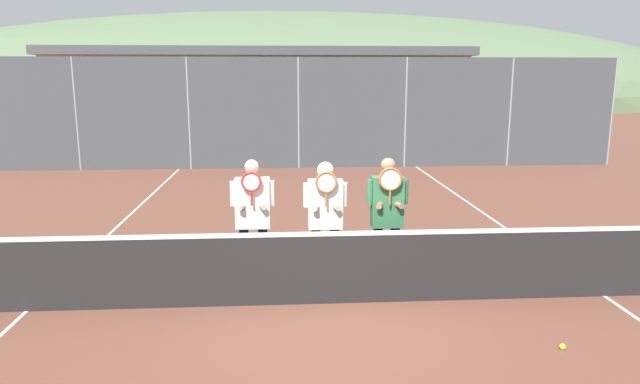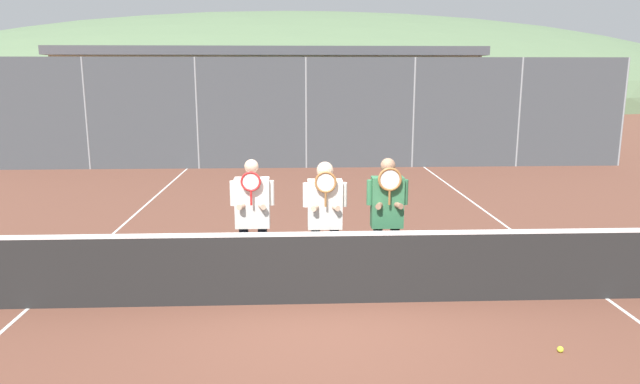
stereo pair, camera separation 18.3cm
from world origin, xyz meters
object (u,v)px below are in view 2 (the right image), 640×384
at_px(player_center_right, 387,213).
at_px(car_center, 426,127).
at_px(car_far_left, 156,132).
at_px(tennis_ball_on_court, 560,349).
at_px(player_leftmost, 253,214).
at_px(car_left_of_center, 293,129).
at_px(player_center_left, 325,213).

distance_m(player_center_right, car_center, 14.55).
height_order(player_center_right, car_far_left, player_center_right).
bearing_deg(player_center_right, tennis_ball_on_court, -51.06).
xyz_separation_m(player_leftmost, car_far_left, (-4.52, 13.52, -0.19)).
bearing_deg(tennis_ball_on_court, car_left_of_center, 100.34).
relative_size(player_leftmost, tennis_ball_on_court, 26.66).
height_order(car_left_of_center, tennis_ball_on_court, car_left_of_center).
relative_size(car_far_left, car_left_of_center, 0.98).
relative_size(car_left_of_center, tennis_ball_on_court, 62.51).
xyz_separation_m(player_center_left, car_far_left, (-5.52, 13.55, -0.19)).
bearing_deg(tennis_ball_on_court, car_center, 82.38).
bearing_deg(car_center, tennis_ball_on_court, -97.62).
relative_size(car_far_left, car_center, 0.99).
bearing_deg(car_center, car_left_of_center, -179.32).
xyz_separation_m(player_center_left, car_left_of_center, (-0.48, 13.91, -0.16)).
height_order(player_center_left, tennis_ball_on_court, player_center_left).
xyz_separation_m(player_center_right, car_left_of_center, (-1.32, 14.00, -0.18)).
bearing_deg(car_center, player_center_right, -104.88).
bearing_deg(player_center_right, player_center_left, 174.20).
distance_m(car_center, tennis_ball_on_court, 16.20).
height_order(player_center_left, player_center_right, player_center_right).
height_order(player_leftmost, car_center, car_center).
bearing_deg(player_leftmost, player_center_left, -1.74).
height_order(player_center_left, car_left_of_center, player_center_left).
bearing_deg(tennis_ball_on_court, player_center_right, 128.94).
bearing_deg(player_center_right, player_leftmost, 176.39).
bearing_deg(player_center_left, car_far_left, 112.15).
xyz_separation_m(player_leftmost, car_left_of_center, (0.52, 13.88, -0.16)).
bearing_deg(car_center, player_leftmost, -111.79).
bearing_deg(car_left_of_center, tennis_ball_on_court, -79.66).
distance_m(player_center_right, car_left_of_center, 14.06).
bearing_deg(player_center_right, car_center, 75.12).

